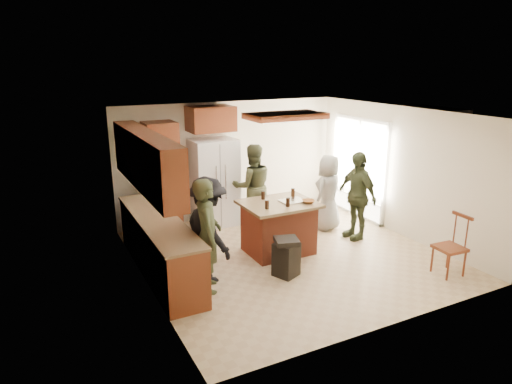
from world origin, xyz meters
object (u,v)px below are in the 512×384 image
spindle_chair (451,248)px  trash_bin (286,257)px  person_behind_left (252,186)px  refrigerator (214,182)px  person_side_right (357,195)px  person_counter (208,230)px  person_front_left (207,235)px  person_behind_right (328,193)px  kitchen_island (279,227)px

spindle_chair → trash_bin: bearing=154.2°
person_behind_left → refrigerator: 0.82m
person_side_right → spindle_chair: size_ratio=1.71×
person_counter → spindle_chair: bearing=-122.1°
person_front_left → refrigerator: 2.86m
refrigerator → trash_bin: refrigerator is taller
person_counter → spindle_chair: (3.52, -1.57, -0.38)m
person_front_left → spindle_chair: (3.63, -1.29, -0.41)m
person_behind_left → person_behind_right: size_ratio=1.13×
person_front_left → person_side_right: size_ratio=1.01×
kitchen_island → person_counter: bearing=-163.6°
trash_bin → person_side_right: bearing=21.6°
person_behind_left → person_counter: person_behind_left is taller
person_side_right → kitchen_island: person_side_right is taller
person_behind_left → kitchen_island: person_behind_left is taller
person_behind_left → person_counter: 2.47m
person_counter → refrigerator: size_ratio=0.92×
person_counter → refrigerator: refrigerator is taller
person_behind_left → trash_bin: (-0.52, -2.24, -0.55)m
refrigerator → kitchen_island: (0.46, -1.89, -0.43)m
person_behind_left → refrigerator: refrigerator is taller
person_behind_left → person_behind_right: bearing=161.0°
person_front_left → kitchen_island: (1.62, 0.72, -0.39)m
spindle_chair → kitchen_island: bearing=134.9°
person_behind_left → trash_bin: 2.37m
person_front_left → person_behind_right: (3.09, 1.28, -0.09)m
person_front_left → person_side_right: bearing=-61.4°
refrigerator → trash_bin: (0.11, -2.76, -0.58)m
person_counter → person_side_right: bearing=-91.3°
refrigerator → person_behind_left: bearing=-39.2°
person_counter → spindle_chair: 3.87m
person_side_right → refrigerator: refrigerator is taller
person_behind_right → spindle_chair: 2.65m
spindle_chair → refrigerator: bearing=122.4°
person_behind_left → refrigerator: bearing=-26.1°
trash_bin → person_behind_right: bearing=38.2°
person_counter → refrigerator: (1.04, 2.33, 0.07)m
person_counter → kitchen_island: 1.61m
person_side_right → person_counter: size_ratio=1.02×
refrigerator → person_behind_right: bearing=-34.5°
person_side_right → spindle_chair: (0.34, -1.95, -0.40)m
person_side_right → trash_bin: person_side_right is taller
person_front_left → kitchen_island: 1.81m
person_behind_right → spindle_chair: (0.54, -2.58, -0.32)m
person_side_right → person_counter: bearing=-84.2°
person_behind_right → kitchen_island: 1.60m
kitchen_island → trash_bin: (-0.35, -0.87, -0.16)m
refrigerator → trash_bin: size_ratio=2.86×
person_behind_right → person_counter: bearing=-4.6°
refrigerator → kitchen_island: 1.99m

